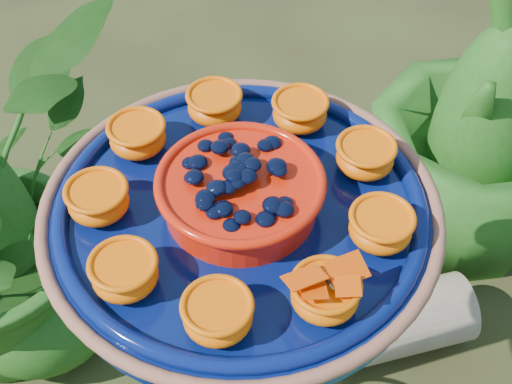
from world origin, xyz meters
TOP-DOWN VIEW (x-y plane):
  - tripod_stand at (-0.13, -0.01)m, footprint 0.37×0.39m
  - feeder_dish at (-0.13, -0.01)m, footprint 0.52×0.52m
  - driftwood_log at (0.26, 0.31)m, footprint 0.57×0.21m
  - shrub_back_right at (0.68, 0.65)m, footprint 0.82×0.82m

SIDE VIEW (x-z plane):
  - driftwood_log at x=0.26m, z-range 0.00..0.19m
  - shrub_back_right at x=0.68m, z-range 0.00..1.11m
  - tripod_stand at x=-0.13m, z-range 0.11..1.09m
  - feeder_dish at x=-0.13m, z-range 0.97..1.09m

